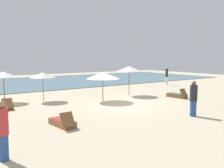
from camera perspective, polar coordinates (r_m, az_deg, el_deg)
ground_plane at (r=16.20m, az=3.24°, el=-4.72°), size 60.00×60.00×0.00m
ocean_water at (r=31.24m, az=-16.42°, el=0.39°), size 48.00×16.00×0.06m
umbrella_0 at (r=19.92m, az=3.91°, el=3.47°), size 1.99×1.99×2.32m
umbrella_1 at (r=18.32m, az=-23.37°, el=2.00°), size 1.77×1.77×2.08m
umbrella_2 at (r=17.25m, az=-2.10°, el=1.96°), size 2.29×2.29×2.03m
umbrella_3 at (r=17.94m, az=-15.40°, el=1.97°), size 1.75×1.75×1.99m
lounger_0 at (r=19.60m, az=14.59°, el=-2.47°), size 0.78×1.70×0.74m
lounger_2 at (r=16.26m, az=-22.99°, el=-4.54°), size 0.63×1.70×0.69m
lounger_3 at (r=11.48m, az=-11.09°, el=-8.51°), size 0.75×1.69×0.74m
person_0 at (r=13.63m, az=17.95°, el=-3.17°), size 0.39×0.39×1.83m
person_1 at (r=28.34m, az=12.29°, el=1.96°), size 0.33×0.33×1.96m
person_4 at (r=8.17m, az=-23.49°, el=-9.64°), size 0.42×0.42×1.80m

